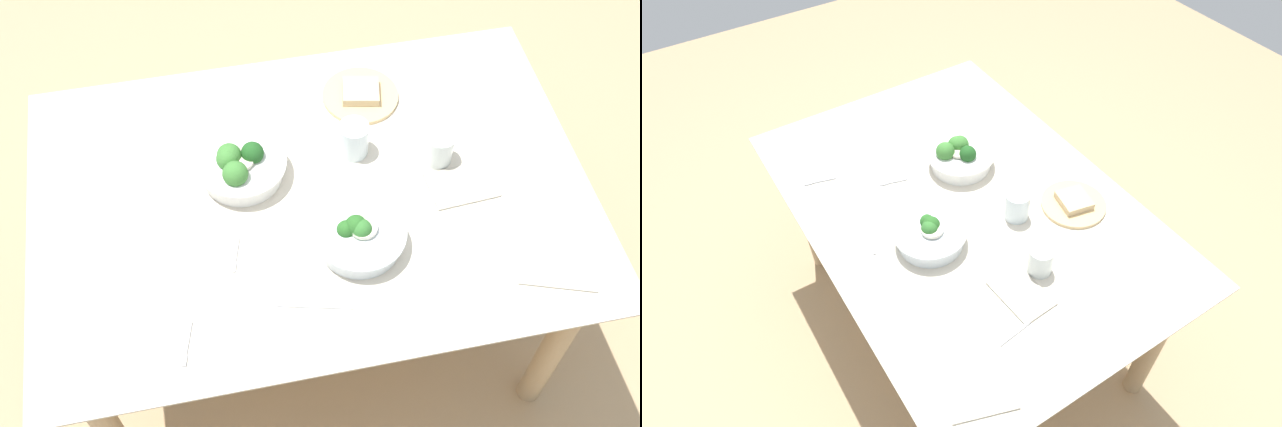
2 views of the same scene
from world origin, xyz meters
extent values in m
plane|color=tan|center=(0.00, 0.00, 0.00)|extent=(6.00, 6.00, 0.00)
cube|color=beige|center=(0.00, 0.00, 0.71)|extent=(1.47, 1.01, 0.01)
cube|color=tan|center=(0.00, 0.00, 0.70)|extent=(1.42, 0.98, 0.02)
cylinder|color=tan|center=(0.62, -0.39, 0.34)|extent=(0.07, 0.07, 0.68)
cylinder|color=tan|center=(-0.62, 0.39, 0.34)|extent=(0.07, 0.07, 0.68)
cylinder|color=tan|center=(0.62, 0.39, 0.34)|extent=(0.07, 0.07, 0.68)
cylinder|color=white|center=(-0.17, 0.10, 0.74)|extent=(0.21, 0.21, 0.05)
cylinder|color=white|center=(-0.17, 0.10, 0.77)|extent=(0.24, 0.24, 0.01)
sphere|color=#3D7A33|center=(-0.19, 0.04, 0.79)|extent=(0.07, 0.07, 0.07)
sphere|color=#3D7A33|center=(-0.19, 0.11, 0.79)|extent=(0.07, 0.07, 0.07)
sphere|color=#3D7A33|center=(-0.20, 0.10, 0.79)|extent=(0.06, 0.06, 0.06)
sphere|color=#1E511E|center=(-0.13, 0.10, 0.79)|extent=(0.06, 0.06, 0.06)
cylinder|color=beige|center=(-0.17, 0.09, 0.79)|extent=(0.08, 0.08, 0.01)
cylinder|color=white|center=(0.09, -0.18, 0.74)|extent=(0.21, 0.21, 0.05)
cylinder|color=white|center=(0.09, -0.18, 0.77)|extent=(0.23, 0.23, 0.01)
sphere|color=#33702D|center=(0.09, -0.18, 0.79)|extent=(0.05, 0.05, 0.05)
sphere|color=#286023|center=(0.05, -0.17, 0.78)|extent=(0.05, 0.05, 0.05)
sphere|color=#286023|center=(0.08, -0.17, 0.79)|extent=(0.06, 0.06, 0.06)
cylinder|color=beige|center=(0.10, -0.18, 0.79)|extent=(0.07, 0.07, 0.01)
cylinder|color=#D6B27A|center=(0.21, 0.31, 0.72)|extent=(0.22, 0.22, 0.01)
cube|color=#CCB284|center=(0.21, 0.31, 0.74)|extent=(0.12, 0.12, 0.03)
cylinder|color=silver|center=(0.14, 0.12, 0.77)|extent=(0.08, 0.08, 0.10)
cylinder|color=silver|center=(0.36, 0.04, 0.76)|extent=(0.08, 0.08, 0.09)
cube|color=#B7B7BC|center=(-0.22, -0.14, 0.72)|extent=(0.03, 0.07, 0.00)
cube|color=#B7B7BC|center=(-0.23, -0.19, 0.72)|extent=(0.02, 0.03, 0.00)
cube|color=#B7B7BC|center=(-0.36, -0.35, 0.72)|extent=(0.03, 0.08, 0.00)
cube|color=#B7B7BC|center=(-0.37, -0.41, 0.72)|extent=(0.02, 0.03, 0.00)
cube|color=#B7B7BC|center=(-0.05, -0.33, 0.72)|extent=(0.18, 0.05, 0.00)
cube|color=#B7B7BC|center=(0.50, -0.20, 0.72)|extent=(0.04, 0.21, 0.00)
cube|color=#B1A997|center=(0.56, -0.32, 0.72)|extent=(0.24, 0.23, 0.01)
cube|color=#B1A997|center=(0.40, -0.06, 0.72)|extent=(0.19, 0.13, 0.01)
camera|label=1|loc=(-0.22, -1.18, 2.35)|focal=43.25mm
camera|label=2|loc=(1.08, -0.70, 2.06)|focal=30.86mm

